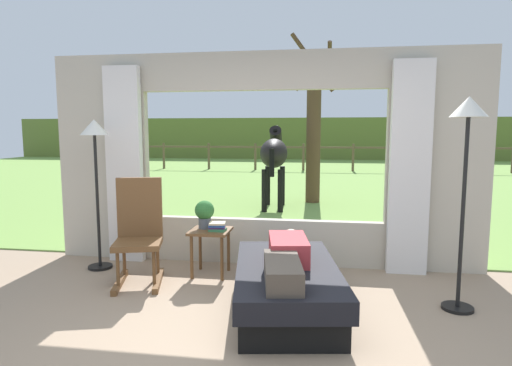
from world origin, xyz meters
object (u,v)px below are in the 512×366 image
floor_lamp_right (467,139)px  book_stack (217,227)px  recliner_sofa (287,287)px  horse (274,154)px  floor_lamp_left (95,149)px  pasture_tree (314,129)px  side_table (210,238)px  reclining_person (286,256)px  rocking_chair (139,232)px  potted_plant (205,213)px

floor_lamp_right → book_stack: bearing=167.1°
recliner_sofa → horse: bearing=88.6°
horse → floor_lamp_left: bearing=-113.1°
floor_lamp_left → pasture_tree: (2.42, 5.12, 0.25)m
recliner_sofa → side_table: size_ratio=3.50×
reclining_person → book_stack: size_ratio=7.26×
rocking_chair → side_table: (0.71, 0.31, -0.12)m
recliner_sofa → rocking_chair: size_ratio=1.62×
reclining_person → potted_plant: 1.41m
side_table → horse: bearing=86.7°
potted_plant → pasture_tree: size_ratio=0.09×
rocking_chair → pasture_tree: bearing=56.6°
reclining_person → horse: horse is taller
recliner_sofa → floor_lamp_left: (-2.29, 0.89, 1.20)m
side_table → pasture_tree: (1.05, 5.16, 1.25)m
reclining_person → side_table: (-0.93, 0.90, -0.10)m
book_stack → pasture_tree: size_ratio=0.05×
floor_lamp_right → horse: floor_lamp_right is taller
rocking_chair → side_table: size_ratio=2.15×
recliner_sofa → side_table: side_table is taller
book_stack → horse: (0.16, 4.37, 0.58)m
recliner_sofa → potted_plant: (-1.01, 0.91, 0.48)m
horse → pasture_tree: bearing=44.0°
side_table → floor_lamp_left: floor_lamp_left is taller
recliner_sofa → floor_lamp_left: floor_lamp_left is taller
recliner_sofa → floor_lamp_right: floor_lamp_right is taller
side_table → floor_lamp_right: (2.47, -0.60, 1.12)m
rocking_chair → horse: bearing=62.7°
book_stack → floor_lamp_left: floor_lamp_left is taller
potted_plant → floor_lamp_left: (-1.28, -0.03, 0.71)m
recliner_sofa → floor_lamp_right: (1.55, 0.25, 1.33)m
floor_lamp_right → horse: size_ratio=1.06×
potted_plant → horse: bearing=85.5°
rocking_chair → floor_lamp_left: size_ratio=0.64×
floor_lamp_right → pasture_tree: (-1.42, 5.76, 0.12)m
book_stack → pasture_tree: 5.42m
recliner_sofa → reclining_person: (-0.00, -0.05, 0.30)m
pasture_tree → floor_lamp_left: bearing=-115.2°
reclining_person → book_stack: 1.19m
horse → rocking_chair: bearing=-104.2°
floor_lamp_left → book_stack: bearing=-3.7°
horse → pasture_tree: (0.80, 0.84, 0.52)m
rocking_chair → book_stack: size_ratio=5.66×
horse → book_stack: bearing=-94.5°
horse → side_table: bearing=-95.8°
reclining_person → floor_lamp_right: (1.55, 0.30, 1.03)m
recliner_sofa → floor_lamp_right: size_ratio=0.95×
side_table → floor_lamp_right: floor_lamp_right is taller
floor_lamp_left → rocking_chair: bearing=-27.8°
floor_lamp_left → side_table: bearing=-1.4°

